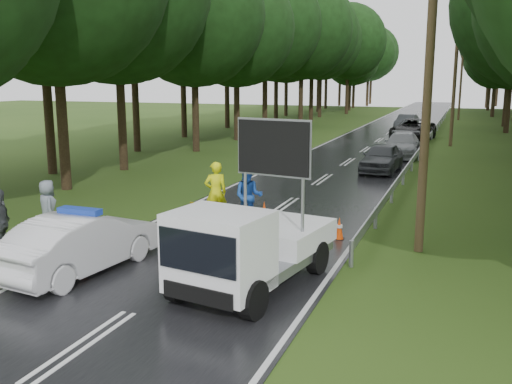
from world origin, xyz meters
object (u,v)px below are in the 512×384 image
at_px(work_truck, 247,247).
at_px(queue_car_second, 402,145).
at_px(civilian, 248,196).
at_px(queue_car_third, 413,129).
at_px(queue_car_fourth, 406,122).
at_px(officer, 216,192).
at_px(queue_car_first, 382,158).
at_px(barrier, 219,216).
at_px(police_sedan, 82,243).

distance_m(work_truck, queue_car_second, 23.73).
xyz_separation_m(civilian, queue_car_third, (2.58, 28.32, -0.17)).
height_order(work_truck, queue_car_second, work_truck).
height_order(work_truck, queue_car_fourth, work_truck).
distance_m(work_truck, queue_car_fourth, 42.32).
relative_size(work_truck, queue_car_second, 1.00).
distance_m(officer, queue_car_first, 12.93).
height_order(officer, queue_car_fourth, officer).
height_order(queue_car_first, queue_car_second, queue_car_first).
height_order(queue_car_third, queue_car_fourth, queue_car_third).
height_order(queue_car_first, queue_car_third, queue_car_third).
relative_size(barrier, queue_car_first, 0.54).
relative_size(police_sedan, officer, 2.27).
distance_m(work_truck, officer, 6.20).
relative_size(police_sedan, queue_car_fourth, 1.12).
height_order(barrier, queue_car_third, queue_car_third).
height_order(civilian, queue_car_second, civilian).
distance_m(police_sedan, barrier, 4.24).
distance_m(officer, queue_car_second, 18.83).
xyz_separation_m(barrier, queue_car_third, (2.73, 30.32, 0.03)).
bearing_deg(queue_car_fourth, queue_car_second, -78.60).
bearing_deg(work_truck, queue_car_second, 97.65).
xyz_separation_m(barrier, queue_car_second, (3.02, 20.32, -0.04)).
bearing_deg(queue_car_third, queue_car_first, -82.71).
bearing_deg(queue_car_second, police_sedan, -102.60).
distance_m(queue_car_second, queue_car_fourth, 18.66).
relative_size(queue_car_first, queue_car_fourth, 1.03).
xyz_separation_m(work_truck, queue_car_second, (0.80, 23.72, -0.30)).
xyz_separation_m(barrier, civilian, (0.15, 2.00, 0.20)).
relative_size(work_truck, barrier, 2.16).
bearing_deg(queue_car_third, officer, -89.94).
height_order(work_truck, barrier, work_truck).
bearing_deg(officer, police_sedan, 43.36).
relative_size(queue_car_second, queue_car_third, 0.87).
xyz_separation_m(officer, civilian, (1.13, 0.08, -0.06)).
bearing_deg(queue_car_third, civilian, -87.71).
bearing_deg(queue_car_second, civilian, -99.59).
relative_size(officer, queue_car_first, 0.48).
height_order(police_sedan, work_truck, work_truck).
bearing_deg(barrier, civilian, 105.77).
bearing_deg(queue_car_third, barrier, -87.65).
xyz_separation_m(police_sedan, barrier, (2.05, 3.71, 0.02)).
bearing_deg(queue_car_first, police_sedan, -102.02).
bearing_deg(barrier, queue_car_fourth, 108.08).
height_order(officer, civilian, officer).
xyz_separation_m(civilian, queue_car_first, (2.52, 12.32, -0.23)).
relative_size(officer, queue_car_fourth, 0.49).
height_order(police_sedan, queue_car_third, police_sedan).
bearing_deg(civilian, barrier, -108.30).
height_order(police_sedan, barrier, police_sedan).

